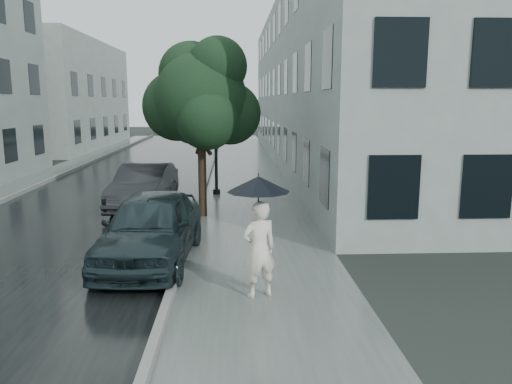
{
  "coord_description": "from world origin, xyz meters",
  "views": [
    {
      "loc": [
        -0.4,
        -9.67,
        3.57
      ],
      "look_at": [
        0.17,
        2.65,
        1.3
      ],
      "focal_mm": 35.0,
      "sensor_mm": 36.0,
      "label": 1
    }
  ],
  "objects_px": {
    "lamp_post": "(212,125)",
    "pedestrian": "(259,249)",
    "street_tree": "(201,98)",
    "car_far": "(144,186)",
    "car_near": "(151,227)"
  },
  "relations": [
    {
      "from": "car_near",
      "to": "car_far",
      "type": "height_order",
      "value": "car_near"
    },
    {
      "from": "pedestrian",
      "to": "lamp_post",
      "type": "relative_size",
      "value": 0.39
    },
    {
      "from": "pedestrian",
      "to": "lamp_post",
      "type": "height_order",
      "value": "lamp_post"
    },
    {
      "from": "lamp_post",
      "to": "car_near",
      "type": "distance_m",
      "value": 8.42
    },
    {
      "from": "lamp_post",
      "to": "car_near",
      "type": "relative_size",
      "value": 1.01
    },
    {
      "from": "street_tree",
      "to": "car_near",
      "type": "xyz_separation_m",
      "value": [
        -0.88,
        -4.55,
        -2.85
      ]
    },
    {
      "from": "street_tree",
      "to": "car_far",
      "type": "height_order",
      "value": "street_tree"
    },
    {
      "from": "pedestrian",
      "to": "lamp_post",
      "type": "distance_m",
      "value": 10.54
    },
    {
      "from": "street_tree",
      "to": "car_far",
      "type": "bearing_deg",
      "value": 148.85
    },
    {
      "from": "lamp_post",
      "to": "pedestrian",
      "type": "bearing_deg",
      "value": -65.87
    },
    {
      "from": "pedestrian",
      "to": "car_near",
      "type": "height_order",
      "value": "pedestrian"
    },
    {
      "from": "street_tree",
      "to": "car_near",
      "type": "bearing_deg",
      "value": -100.94
    },
    {
      "from": "pedestrian",
      "to": "street_tree",
      "type": "relative_size",
      "value": 0.33
    },
    {
      "from": "lamp_post",
      "to": "car_near",
      "type": "height_order",
      "value": "lamp_post"
    },
    {
      "from": "pedestrian",
      "to": "car_far",
      "type": "height_order",
      "value": "pedestrian"
    }
  ]
}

